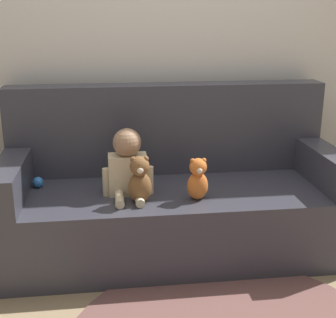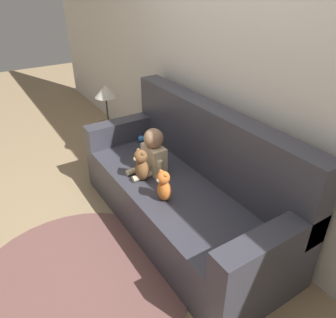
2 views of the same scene
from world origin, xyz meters
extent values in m
plane|color=#9E8460|center=(0.00, 0.00, 0.00)|extent=(12.00, 12.00, 0.00)
cube|color=silver|center=(0.00, 0.49, 1.30)|extent=(8.00, 0.05, 2.60)
cube|color=#383842|center=(0.00, 0.00, 0.21)|extent=(2.01, 0.81, 0.43)
cube|color=#383842|center=(0.00, 0.31, 0.71)|extent=(2.01, 0.18, 0.57)
cube|color=#383842|center=(-0.93, 0.00, 0.53)|extent=(0.16, 0.81, 0.21)
cube|color=#383842|center=(0.93, 0.00, 0.53)|extent=(0.16, 0.81, 0.21)
cube|color=beige|center=(-0.27, -0.07, 0.54)|extent=(0.22, 0.13, 0.23)
sphere|color=#A37A5B|center=(-0.27, -0.07, 0.73)|extent=(0.16, 0.16, 0.16)
cylinder|color=beige|center=(-0.33, -0.21, 0.45)|extent=(0.05, 0.17, 0.05)
cylinder|color=beige|center=(-0.22, -0.21, 0.45)|extent=(0.05, 0.17, 0.05)
cylinder|color=beige|center=(-0.40, -0.09, 0.51)|extent=(0.04, 0.04, 0.16)
cylinder|color=beige|center=(-0.15, -0.09, 0.51)|extent=(0.04, 0.04, 0.16)
ellipsoid|color=brown|center=(-0.21, -0.21, 0.51)|extent=(0.13, 0.11, 0.18)
sphere|color=brown|center=(-0.21, -0.22, 0.64)|extent=(0.11, 0.11, 0.11)
sphere|color=brown|center=(-0.25, -0.22, 0.68)|extent=(0.03, 0.03, 0.03)
sphere|color=brown|center=(-0.18, -0.22, 0.68)|extent=(0.03, 0.03, 0.03)
sphere|color=beige|center=(-0.21, -0.26, 0.63)|extent=(0.04, 0.04, 0.04)
ellipsoid|color=orange|center=(0.11, -0.21, 0.51)|extent=(0.12, 0.10, 0.16)
sphere|color=orange|center=(0.11, -0.21, 0.62)|extent=(0.10, 0.10, 0.10)
sphere|color=orange|center=(0.08, -0.21, 0.65)|extent=(0.03, 0.03, 0.03)
sphere|color=orange|center=(0.14, -0.21, 0.65)|extent=(0.03, 0.03, 0.03)
sphere|color=beige|center=(0.11, -0.25, 0.61)|extent=(0.03, 0.03, 0.03)
sphere|color=#337FDB|center=(-0.80, 0.10, 0.46)|extent=(0.06, 0.06, 0.06)
cylinder|color=brown|center=(0.14, -0.93, 0.01)|extent=(1.54, 1.54, 0.01)
cylinder|color=brown|center=(-1.28, -0.04, 0.44)|extent=(0.32, 0.32, 0.03)
cylinder|color=brown|center=(-1.28, -0.04, 0.21)|extent=(0.04, 0.04, 0.43)
cylinder|color=#4C4742|center=(-1.28, -0.04, 0.47)|extent=(0.12, 0.12, 0.03)
cylinder|color=#4C4742|center=(-1.28, -0.04, 0.62)|extent=(0.02, 0.02, 0.29)
cone|color=#B7B2A3|center=(-1.28, -0.04, 0.83)|extent=(0.22, 0.22, 0.12)
camera|label=1|loc=(-0.36, -2.60, 1.43)|focal=50.00mm
camera|label=2|loc=(1.75, -1.22, 1.89)|focal=35.00mm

